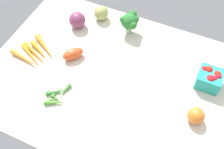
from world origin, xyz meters
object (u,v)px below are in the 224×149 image
heirloom_tomato_orange (196,116)px  carrot_bunch (36,53)px  okra_pile (57,96)px  broccoli_head (130,21)px  berry_basket (210,78)px  red_onion_center (77,20)px  heirloom_tomato_green (101,13)px  roma_tomato (73,54)px

heirloom_tomato_orange → carrot_bunch: bearing=-1.8°
okra_pile → broccoli_head: size_ratio=1.20×
berry_basket → red_onion_center: (63.54, -7.43, -0.23)cm
berry_basket → broccoli_head: size_ratio=0.88×
berry_basket → heirloom_tomato_orange: berry_basket is taller
berry_basket → okra_pile: (52.64, 30.22, -3.26)cm
red_onion_center → broccoli_head: broccoli_head is taller
berry_basket → red_onion_center: 63.97cm
carrot_bunch → heirloom_tomato_green: size_ratio=2.80×
berry_basket → carrot_bunch: berry_basket is taller
carrot_bunch → red_onion_center: red_onion_center is taller
heirloom_tomato_orange → roma_tomato: bearing=-7.8°
red_onion_center → heirloom_tomato_green: red_onion_center is taller
berry_basket → roma_tomato: 57.21cm
roma_tomato → broccoli_head: size_ratio=0.91×
berry_basket → heirloom_tomato_green: 58.07cm
okra_pile → heirloom_tomato_orange: bearing=-166.4°
roma_tomato → carrot_bunch: 16.71cm
red_onion_center → heirloom_tomato_green: (-7.94, -9.35, -0.34)cm
red_onion_center → heirloom_tomato_green: size_ratio=1.10×
heirloom_tomato_green → roma_tomato: bearing=88.6°
carrot_bunch → heirloom_tomato_green: 36.37cm
heirloom_tomato_orange → berry_basket: bearing=-93.1°
berry_basket → heirloom_tomato_green: berry_basket is taller
okra_pile → red_onion_center: bearing=-73.9°
roma_tomato → carrot_bunch: (15.79, 5.34, -1.21)cm
heirloom_tomato_orange → heirloom_tomato_green: heirloom_tomato_green is taller
okra_pile → heirloom_tomato_green: bearing=-86.4°
berry_basket → red_onion_center: bearing=-6.7°
red_onion_center → broccoli_head: 24.83cm
carrot_bunch → heirloom_tomato_green: (-16.46, -32.35, 2.32)cm
heirloom_tomato_green → berry_basket: bearing=163.2°
roma_tomato → broccoli_head: 29.75cm
red_onion_center → broccoli_head: bearing=-164.1°
red_onion_center → heirloom_tomato_green: 12.27cm
heirloom_tomato_orange → red_onion_center: 67.45cm
carrot_bunch → heirloom_tomato_orange: bearing=178.2°
broccoli_head → heirloom_tomato_green: bearing=-9.3°
okra_pile → heirloom_tomato_orange: 53.21cm
berry_basket → heirloom_tomato_orange: 17.82cm
berry_basket → okra_pile: size_ratio=0.73×
heirloom_tomato_orange → broccoli_head: broccoli_head is taller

